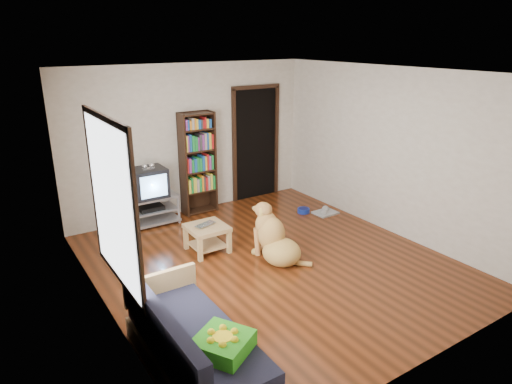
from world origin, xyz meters
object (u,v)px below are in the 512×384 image
green_cushion (223,344)px  dog (274,240)px  crt_tv (148,182)px  sofa (192,348)px  bookshelf (198,158)px  tv_stand (151,209)px  laptop (208,226)px  dog_bowl (304,210)px  grey_rag (325,213)px  coffee_table (207,233)px

green_cushion → dog: 2.61m
green_cushion → crt_tv: crt_tv is taller
crt_tv → sofa: bearing=-104.9°
bookshelf → sofa: bearing=-117.3°
tv_stand → sofa: size_ratio=0.50×
laptop → crt_tv: bearing=84.9°
dog_bowl → laptop: bearing=-168.0°
green_cushion → laptop: green_cushion is taller
tv_stand → bookshelf: size_ratio=0.50×
green_cushion → dog_bowl: (3.34, 3.02, -0.45)m
grey_rag → sofa: 4.46m
dog_bowl → grey_rag: 0.39m
grey_rag → tv_stand: bearing=156.0°
grey_rag → crt_tv: crt_tv is taller
grey_rag → tv_stand: 3.06m
tv_stand → bookshelf: bearing=5.6°
laptop → dog: (0.67, -0.73, -0.11)m
green_cushion → crt_tv: bearing=47.6°
tv_stand → crt_tv: bearing=90.0°
dog_bowl → tv_stand: tv_stand is taller
green_cushion → sofa: 0.46m
bookshelf → laptop: bearing=-112.1°
bookshelf → sofa: bookshelf is taller
dog_bowl → dog: size_ratio=0.23×
sofa → grey_rag: bearing=32.5°
dog_bowl → grey_rag: size_ratio=0.55×
crt_tv → sofa: 3.81m
dog_bowl → crt_tv: (-2.49, 1.01, 0.70)m
sofa → dog: 2.45m
crt_tv → dog: crt_tv is taller
laptop → crt_tv: (-0.33, 1.47, 0.33)m
tv_stand → coffee_table: tv_stand is taller
dog_bowl → crt_tv: crt_tv is taller
laptop → grey_rag: bearing=-12.7°
dog_bowl → bookshelf: bearing=144.8°
grey_rag → bookshelf: size_ratio=0.22×
bookshelf → coffee_table: (-0.62, -1.51, -0.72)m
tv_stand → green_cushion: bearing=-102.0°
bookshelf → coffee_table: 1.79m
crt_tv → bookshelf: 0.99m
grey_rag → dog: 2.04m
crt_tv → sofa: size_ratio=0.32×
green_cushion → laptop: 2.82m
grey_rag → green_cushion: bearing=-142.7°
dog_bowl → crt_tv: size_ratio=0.38×
grey_rag → coffee_table: bearing=-175.8°
grey_rag → crt_tv: 3.14m
coffee_table → bookshelf: bearing=67.5°
green_cushion → tv_stand: size_ratio=0.49×
dog_bowl → sofa: size_ratio=0.12×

